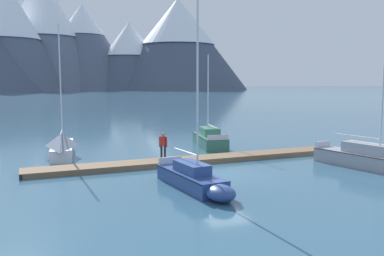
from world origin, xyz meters
The scene contains 13 objects.
ground_plane centered at (0.00, 0.00, 0.00)m, with size 700.00×700.00×0.00m, color #335B75.
mountain_central_massif centered at (-31.52, 212.21, 30.29)m, with size 57.41×57.41×56.83m.
mountain_shoulder_ridge centered at (-15.05, 235.98, 35.54)m, with size 73.03×73.03×66.57m.
mountain_east_summit centered at (7.29, 239.06, 26.67)m, with size 70.25×70.25×51.69m.
mountain_rear_spur centered at (34.07, 228.93, 21.70)m, with size 58.79×58.79×40.92m.
mountain_north_horn centered at (62.71, 222.72, 29.26)m, with size 85.01×85.01×55.14m.
dock centered at (0.00, 4.00, 0.14)m, with size 22.13×3.39×0.30m.
sailboat_nearest_berth centered at (-8.62, 9.23, 0.80)m, with size 1.86×7.27×9.23m.
sailboat_second_berth centered at (-2.61, -2.38, 0.53)m, with size 2.38×6.24×8.94m.
sailboat_mid_dock_port centered at (2.72, 9.90, 0.61)m, with size 2.40×6.08×7.36m.
sailboat_mid_dock_starboard centered at (8.88, -1.37, 0.60)m, with size 3.40×7.55×6.97m.
person_on_dock centered at (-2.54, 4.19, 1.26)m, with size 0.44×0.44×1.69m.
mooring_buoy_channel_marker centered at (7.85, 1.59, 0.20)m, with size 0.39×0.39×0.47m.
Camera 1 is at (-8.87, -20.77, 5.26)m, focal length 38.18 mm.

